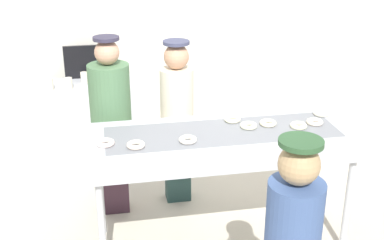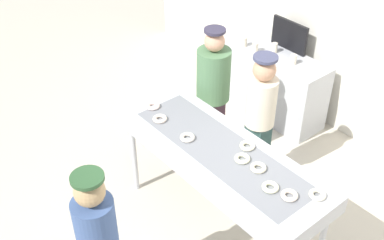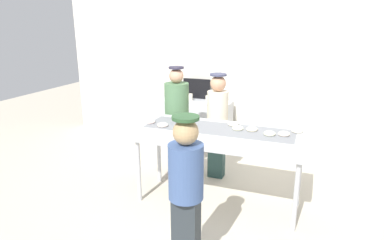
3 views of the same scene
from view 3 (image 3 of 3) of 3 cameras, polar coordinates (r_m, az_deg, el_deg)
name	(u,v)px [view 3 (image 3 of 3)]	position (r m, az deg, el deg)	size (l,w,h in m)	color
ground_plane	(217,202)	(4.76, 4.26, -13.63)	(16.00, 16.00, 0.00)	beige
back_wall	(255,66)	(6.54, 10.58, 8.87)	(8.00, 0.12, 3.12)	silver
fryer_conveyor	(219,136)	(4.36, 4.53, -2.63)	(2.23, 0.78, 1.05)	#B7BABF
sugar_donut_0	(238,128)	(4.31, 7.70, -1.37)	(0.14, 0.14, 0.04)	#F4F4C8
sugar_donut_1	(233,124)	(4.48, 6.96, -0.66)	(0.14, 0.14, 0.04)	#F4EDC7
sugar_donut_2	(252,129)	(4.30, 10.05, -1.52)	(0.14, 0.14, 0.04)	#F7ECC4
sugar_donut_3	(163,125)	(4.42, -4.97, -0.83)	(0.14, 0.14, 0.04)	#F9E3CD
sugar_donut_4	(284,134)	(4.21, 15.21, -2.25)	(0.14, 0.14, 0.04)	#FBE8CE
sugar_donut_5	(150,122)	(4.59, -7.08, -0.26)	(0.14, 0.14, 0.04)	#FDE1D1
sugar_donut_6	(297,131)	(4.37, 17.28, -1.72)	(0.14, 0.14, 0.04)	#F3E9CA
sugar_donut_7	(192,128)	(4.29, 0.05, -1.31)	(0.14, 0.14, 0.04)	white
sugar_donut_8	(270,133)	(4.18, 12.91, -2.23)	(0.14, 0.14, 0.04)	#F3F3C6
worker_baker	(217,120)	(5.16, 4.28, -0.06)	(0.32, 0.32, 1.63)	#233E3B
worker_assistant	(177,113)	(5.25, -2.57, 1.15)	(0.37, 0.37, 1.72)	#3B2430
customer_waiting	(186,188)	(3.18, -1.01, -11.38)	(0.32, 0.32, 1.58)	#2A3136
prep_counter	(193,123)	(6.61, 0.19, -0.56)	(1.46, 0.52, 0.91)	#B7BABF
paper_cup_0	(179,98)	(6.40, -2.19, 3.66)	(0.08, 0.08, 0.13)	beige
paper_cup_1	(191,97)	(6.50, -0.24, 3.88)	(0.08, 0.08, 0.13)	beige
paper_cup_2	(208,99)	(6.35, 2.64, 3.55)	(0.08, 0.08, 0.13)	beige
paper_cup_3	(169,98)	(6.48, -3.85, 3.80)	(0.08, 0.08, 0.13)	beige
menu_display	(197,89)	(6.65, 0.82, 5.29)	(0.55, 0.04, 0.39)	black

